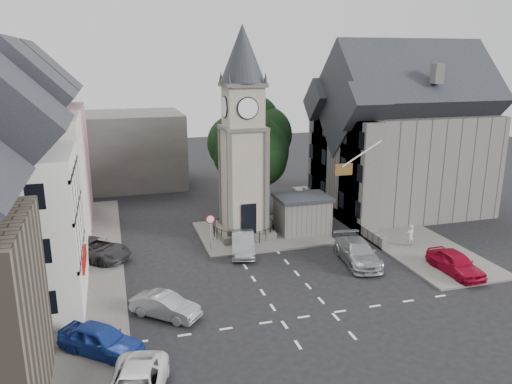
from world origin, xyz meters
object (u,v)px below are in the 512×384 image
object	(u,v)px
stone_shelter	(302,214)
car_east_red	(455,263)
clock_tower	(243,135)
car_west_blue	(101,340)
pedestrian	(410,236)

from	to	relation	value
stone_shelter	car_east_red	size ratio (longest dim) A/B	0.95
clock_tower	stone_shelter	size ratio (longest dim) A/B	3.78
clock_tower	car_west_blue	size ratio (longest dim) A/B	3.75
clock_tower	pedestrian	distance (m)	14.70
car_west_blue	pedestrian	xyz separation A→B (m)	(22.20, 8.00, 0.16)
stone_shelter	pedestrian	size ratio (longest dim) A/B	2.39
clock_tower	car_east_red	xyz separation A→B (m)	(11.50, -10.99, -7.35)
car_west_blue	pedestrian	size ratio (longest dim) A/B	2.41
car_east_red	car_west_blue	bearing A→B (deg)	-173.10
stone_shelter	car_east_red	xyz separation A→B (m)	(6.70, -10.50, -0.78)
stone_shelter	car_west_blue	bearing A→B (deg)	-139.27
stone_shelter	car_west_blue	distance (m)	20.70
clock_tower	stone_shelter	distance (m)	8.15
clock_tower	pedestrian	world-z (taller)	clock_tower
pedestrian	stone_shelter	bearing A→B (deg)	-49.19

